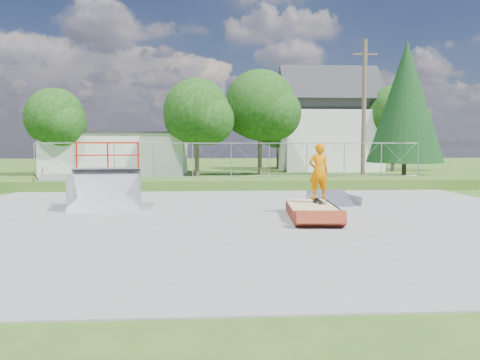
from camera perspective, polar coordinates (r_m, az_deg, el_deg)
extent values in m
plane|color=#2F5C1A|center=(14.04, 0.74, -4.74)|extent=(120.00, 120.00, 0.00)
cube|color=gray|center=(14.04, 0.74, -4.66)|extent=(20.00, 16.00, 0.04)
cube|color=#2F5C1A|center=(23.43, -0.99, -0.45)|extent=(24.00, 3.00, 0.50)
cube|color=maroon|center=(14.46, 8.59, -3.76)|extent=(1.52, 2.82, 0.38)
cube|color=tan|center=(14.44, 8.60, -2.96)|extent=(1.55, 2.84, 0.03)
cube|color=black|center=(14.73, 9.52, -2.60)|extent=(0.32, 0.82, 0.13)
imported|color=#D36F00|center=(14.65, 9.56, 0.75)|extent=(0.65, 0.45, 1.73)
cube|color=silver|center=(36.50, -14.56, 3.11)|extent=(10.00, 6.00, 3.00)
cube|color=silver|center=(41.07, 10.64, 4.70)|extent=(8.00, 6.00, 5.00)
cube|color=#2C2D31|center=(41.24, 10.71, 9.42)|extent=(8.40, 6.08, 6.08)
cylinder|color=brown|center=(27.26, 14.86, 7.97)|extent=(0.24, 0.24, 8.00)
cylinder|color=brown|center=(31.86, -5.28, 2.57)|extent=(0.30, 0.30, 2.45)
sphere|color=black|center=(31.92, -5.32, 8.29)|extent=(4.48, 4.48, 4.48)
sphere|color=black|center=(31.31, -3.79, 7.35)|extent=(3.36, 3.36, 3.36)
cylinder|color=brown|center=(34.02, 2.43, 2.99)|extent=(0.30, 0.30, 2.80)
sphere|color=black|center=(34.13, 2.45, 9.11)|extent=(5.12, 5.12, 5.12)
sphere|color=black|center=(33.56, 4.21, 8.09)|extent=(3.84, 3.84, 3.84)
cylinder|color=brown|center=(35.58, -21.51, 2.33)|extent=(0.30, 0.30, 2.27)
sphere|color=black|center=(35.61, -21.64, 7.09)|extent=(4.16, 4.16, 4.16)
sphere|color=black|center=(34.85, -20.66, 6.32)|extent=(3.12, 3.12, 3.12)
cylinder|color=brown|center=(40.72, 18.16, 2.88)|extent=(0.30, 0.30, 2.62)
sphere|color=black|center=(40.78, 18.27, 7.68)|extent=(4.80, 4.80, 4.80)
sphere|color=black|center=(40.54, 19.76, 6.82)|extent=(3.60, 3.60, 3.60)
cylinder|color=brown|center=(42.28, 4.67, 2.78)|extent=(0.30, 0.30, 2.10)
sphere|color=black|center=(42.29, 4.70, 6.48)|extent=(3.84, 3.84, 3.84)
sphere|color=black|center=(41.91, 5.77, 5.83)|extent=(2.88, 2.88, 2.88)
cylinder|color=brown|center=(33.51, 19.36, 1.36)|extent=(0.28, 0.28, 1.20)
cone|color=black|center=(33.59, 19.56, 8.96)|extent=(5.04, 5.04, 8.10)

